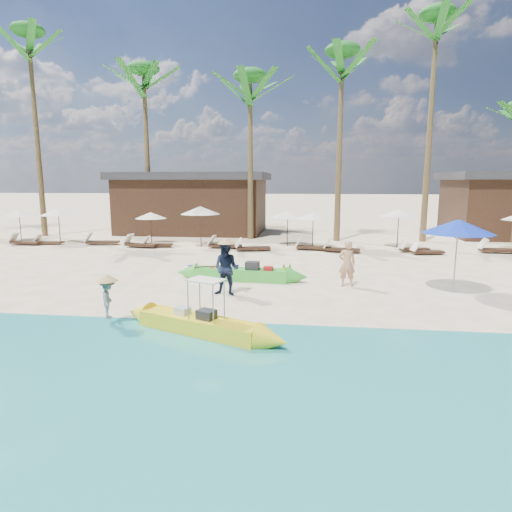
# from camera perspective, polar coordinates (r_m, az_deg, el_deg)

# --- Properties ---
(ground) EXTENTS (240.00, 240.00, 0.00)m
(ground) POSITION_cam_1_polar(r_m,az_deg,el_deg) (13.61, 5.15, -5.75)
(ground) COLOR #FCE7BA
(ground) RESTS_ON ground
(wet_sand_strip) EXTENTS (240.00, 4.50, 0.01)m
(wet_sand_strip) POSITION_cam_1_polar(r_m,az_deg,el_deg) (8.89, 3.99, -14.38)
(wet_sand_strip) COLOR tan
(wet_sand_strip) RESTS_ON ground
(green_canoe) EXTENTS (5.64, 0.92, 0.72)m
(green_canoe) POSITION_cam_1_polar(r_m,az_deg,el_deg) (16.10, -2.04, -2.38)
(green_canoe) COLOR green
(green_canoe) RESTS_ON ground
(yellow_canoe) EXTENTS (5.01, 2.36, 1.37)m
(yellow_canoe) POSITION_cam_1_polar(r_m,az_deg,el_deg) (10.64, -7.51, -9.03)
(yellow_canoe) COLOR yellow
(yellow_canoe) RESTS_ON ground
(tourist) EXTENTS (0.64, 0.47, 1.64)m
(tourist) POSITION_cam_1_polar(r_m,az_deg,el_deg) (15.33, 12.03, -1.01)
(tourist) COLOR tan
(tourist) RESTS_ON ground
(vendor_green) EXTENTS (0.93, 0.77, 1.77)m
(vendor_green) POSITION_cam_1_polar(r_m,az_deg,el_deg) (13.85, -3.94, -1.70)
(vendor_green) COLOR #131B34
(vendor_green) RESTS_ON ground
(vendor_yellow) EXTENTS (0.60, 0.77, 1.04)m
(vendor_yellow) POSITION_cam_1_polar(r_m,az_deg,el_deg) (11.63, -19.11, -5.39)
(vendor_yellow) COLOR gray
(vendor_yellow) RESTS_ON ground
(blue_umbrella) EXTENTS (2.28, 2.28, 2.46)m
(blue_umbrella) POSITION_cam_1_polar(r_m,az_deg,el_deg) (15.42, 25.36, 3.58)
(blue_umbrella) COLOR #99999E
(blue_umbrella) RESTS_ON ground
(resort_parasol_1) EXTENTS (1.89, 1.89, 1.95)m
(resort_parasol_1) POSITION_cam_1_polar(r_m,az_deg,el_deg) (30.42, -29.05, 5.05)
(resort_parasol_1) COLOR #3C2318
(resort_parasol_1) RESTS_ON ground
(lounger_1_right) EXTENTS (1.89, 0.64, 0.64)m
(lounger_1_right) POSITION_cam_1_polar(r_m,az_deg,el_deg) (28.50, -28.52, 1.72)
(lounger_1_right) COLOR #3C2318
(lounger_1_right) RESTS_ON ground
(resort_parasol_2) EXTENTS (2.05, 2.05, 2.11)m
(resort_parasol_2) POSITION_cam_1_polar(r_m,az_deg,el_deg) (28.05, -24.88, 5.36)
(resort_parasol_2) COLOR #3C2318
(resort_parasol_2) RESTS_ON ground
(lounger_2_left) EXTENTS (1.67, 0.55, 0.56)m
(lounger_2_left) POSITION_cam_1_polar(r_m,az_deg,el_deg) (28.07, -26.02, 1.76)
(lounger_2_left) COLOR #3C2318
(lounger_2_left) RESTS_ON ground
(resort_parasol_3) EXTENTS (1.84, 1.84, 1.89)m
(resort_parasol_3) POSITION_cam_1_polar(r_m,az_deg,el_deg) (26.00, -13.87, 5.27)
(resort_parasol_3) COLOR #3C2318
(resort_parasol_3) RESTS_ON ground
(lounger_3_left) EXTENTS (2.00, 0.94, 0.66)m
(lounger_3_left) POSITION_cam_1_polar(r_m,az_deg,el_deg) (26.74, -20.04, 1.87)
(lounger_3_left) COLOR #3C2318
(lounger_3_left) RESTS_ON ground
(lounger_3_right) EXTENTS (2.02, 0.89, 0.66)m
(lounger_3_right) POSITION_cam_1_polar(r_m,az_deg,el_deg) (24.98, -15.30, 1.61)
(lounger_3_right) COLOR #3C2318
(lounger_3_right) RESTS_ON ground
(resort_parasol_4) EXTENTS (2.23, 2.23, 2.30)m
(resort_parasol_4) POSITION_cam_1_polar(r_m,az_deg,el_deg) (24.41, -7.43, 6.06)
(resort_parasol_4) COLOR #3C2318
(resort_parasol_4) RESTS_ON ground
(lounger_4_left) EXTENTS (1.65, 0.57, 0.55)m
(lounger_4_left) POSITION_cam_1_polar(r_m,az_deg,el_deg) (24.85, -13.17, 1.57)
(lounger_4_left) COLOR #3C2318
(lounger_4_left) RESTS_ON ground
(lounger_4_right) EXTENTS (1.93, 0.78, 0.64)m
(lounger_4_right) POSITION_cam_1_polar(r_m,az_deg,el_deg) (23.84, -4.43, 1.53)
(lounger_4_right) COLOR #3C2318
(lounger_4_right) RESTS_ON ground
(resort_parasol_5) EXTENTS (1.96, 1.96, 2.01)m
(resort_parasol_5) POSITION_cam_1_polar(r_m,az_deg,el_deg) (24.63, 4.23, 5.55)
(resort_parasol_5) COLOR #3C2318
(resort_parasol_5) RESTS_ON ground
(lounger_5_left) EXTENTS (1.96, 1.01, 0.64)m
(lounger_5_left) POSITION_cam_1_polar(r_m,az_deg,el_deg) (22.84, -0.70, 1.19)
(lounger_5_left) COLOR #3C2318
(lounger_5_left) RESTS_ON ground
(resort_parasol_6) EXTENTS (1.95, 1.95, 2.01)m
(resort_parasol_6) POSITION_cam_1_polar(r_m,az_deg,el_deg) (24.11, 7.63, 5.38)
(resort_parasol_6) COLOR #3C2318
(resort_parasol_6) RESTS_ON ground
(lounger_6_left) EXTENTS (1.97, 0.86, 0.65)m
(lounger_6_left) POSITION_cam_1_polar(r_m,az_deg,el_deg) (23.35, 7.38, 1.31)
(lounger_6_left) COLOR #3C2318
(lounger_6_left) RESTS_ON ground
(lounger_6_right) EXTENTS (1.95, 0.90, 0.64)m
(lounger_6_right) POSITION_cam_1_polar(r_m,az_deg,el_deg) (22.84, 11.11, 1.01)
(lounger_6_right) COLOR #3C2318
(lounger_6_right) RESTS_ON ground
(resort_parasol_7) EXTENTS (2.09, 2.09, 2.16)m
(resort_parasol_7) POSITION_cam_1_polar(r_m,az_deg,el_deg) (25.20, 18.52, 5.46)
(resort_parasol_7) COLOR #3C2318
(resort_parasol_7) RESTS_ON ground
(lounger_7_left) EXTENTS (1.69, 0.95, 0.55)m
(lounger_7_left) POSITION_cam_1_polar(r_m,az_deg,el_deg) (24.03, 20.13, 0.95)
(lounger_7_left) COLOR #3C2318
(lounger_7_left) RESTS_ON ground
(lounger_7_right) EXTENTS (1.72, 0.82, 0.56)m
(lounger_7_right) POSITION_cam_1_polar(r_m,az_deg,el_deg) (23.37, 21.69, 0.62)
(lounger_7_right) COLOR #3C2318
(lounger_7_right) RESTS_ON ground
(lounger_8_left) EXTENTS (1.98, 0.63, 0.67)m
(lounger_8_left) POSITION_cam_1_polar(r_m,az_deg,el_deg) (25.43, 29.38, 0.83)
(lounger_8_left) COLOR #3C2318
(lounger_8_left) RESTS_ON ground
(palm_1) EXTENTS (2.08, 2.08, 13.60)m
(palm_1) POSITION_cam_1_polar(r_m,az_deg,el_deg) (33.36, -27.79, 21.18)
(palm_1) COLOR brown
(palm_1) RESTS_ON ground
(palm_2) EXTENTS (2.08, 2.08, 11.33)m
(palm_2) POSITION_cam_1_polar(r_m,az_deg,el_deg) (30.70, -14.63, 19.92)
(palm_2) COLOR brown
(palm_2) RESTS_ON ground
(palm_3) EXTENTS (2.08, 2.08, 10.52)m
(palm_3) POSITION_cam_1_polar(r_m,az_deg,el_deg) (28.07, -0.77, 19.95)
(palm_3) COLOR brown
(palm_3) RESTS_ON ground
(palm_4) EXTENTS (2.08, 2.08, 11.70)m
(palm_4) POSITION_cam_1_polar(r_m,az_deg,el_deg) (27.78, 11.34, 21.71)
(palm_4) COLOR brown
(palm_4) RESTS_ON ground
(palm_5) EXTENTS (2.08, 2.08, 13.60)m
(palm_5) POSITION_cam_1_polar(r_m,az_deg,el_deg) (29.26, 22.72, 23.30)
(palm_5) COLOR brown
(palm_5) RESTS_ON ground
(pavilion_west) EXTENTS (10.80, 6.60, 4.30)m
(pavilion_west) POSITION_cam_1_polar(r_m,az_deg,el_deg) (31.77, -8.33, 7.11)
(pavilion_west) COLOR #3C2318
(pavilion_west) RESTS_ON ground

